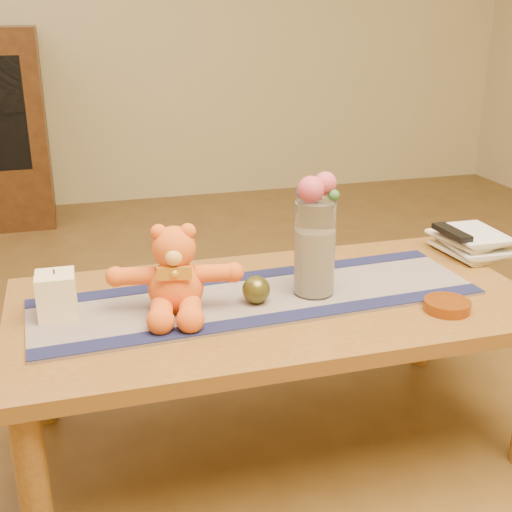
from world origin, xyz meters
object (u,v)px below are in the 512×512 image
object	(u,v)px
book_bottom	(448,254)
pillar_candle	(57,295)
bronze_ball	(256,290)
tv_remote	(452,232)
teddy_bear	(175,270)
glass_vase	(315,248)
amber_dish	(447,306)

from	to	relation	value
book_bottom	pillar_candle	bearing A→B (deg)	-179.34
bronze_ball	tv_remote	world-z (taller)	tv_remote
teddy_bear	tv_remote	distance (m)	0.91
teddy_bear	book_bottom	bearing A→B (deg)	21.06
bronze_ball	tv_remote	xyz separation A→B (m)	(0.68, 0.17, 0.04)
glass_vase	book_bottom	xyz separation A→B (m)	(0.52, 0.16, -0.13)
glass_vase	amber_dish	xyz separation A→B (m)	(0.30, -0.19, -0.12)
tv_remote	bronze_ball	bearing A→B (deg)	-167.94
glass_vase	book_bottom	world-z (taller)	glass_vase
glass_vase	amber_dish	bearing A→B (deg)	-32.15
pillar_candle	bronze_ball	distance (m)	0.51
bronze_ball	amber_dish	distance (m)	0.50
glass_vase	bronze_ball	xyz separation A→B (m)	(-0.17, -0.02, -0.09)
glass_vase	tv_remote	xyz separation A→B (m)	(0.52, 0.15, -0.05)
teddy_bear	pillar_candle	size ratio (longest dim) A/B	2.83
bronze_ball	tv_remote	distance (m)	0.71
teddy_bear	tv_remote	bearing A→B (deg)	20.43
teddy_bear	glass_vase	world-z (taller)	glass_vase
glass_vase	bronze_ball	size ratio (longest dim) A/B	3.51
pillar_candle	tv_remote	distance (m)	1.19
pillar_candle	teddy_bear	bearing A→B (deg)	-8.46
teddy_bear	glass_vase	size ratio (longest dim) A/B	1.24
teddy_bear	bronze_ball	size ratio (longest dim) A/B	4.35
pillar_candle	book_bottom	bearing A→B (deg)	5.77
pillar_candle	amber_dish	size ratio (longest dim) A/B	0.95
teddy_bear	book_bottom	world-z (taller)	teddy_bear
teddy_bear	glass_vase	bearing A→B (deg)	10.68
glass_vase	pillar_candle	bearing A→B (deg)	176.28
pillar_candle	book_bottom	world-z (taller)	pillar_candle
bronze_ball	amber_dish	world-z (taller)	bronze_ball
book_bottom	glass_vase	bearing A→B (deg)	-167.52
glass_vase	teddy_bear	bearing A→B (deg)	-179.99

